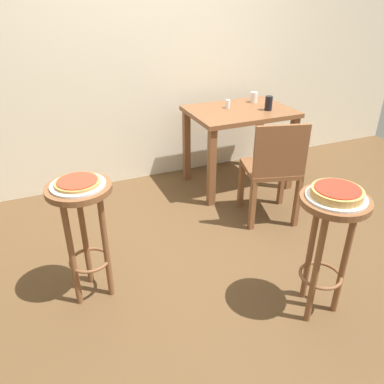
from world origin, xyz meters
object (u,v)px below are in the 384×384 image
serving_plate_foreground (336,197)px  cup_near_edge (269,103)px  pizza_middle (77,182)px  stool_middle (83,218)px  condiment_shaker (228,104)px  serving_plate_middle (78,185)px  dining_table (239,123)px  pizza_foreground (337,192)px  wooden_chair (274,168)px  stool_foreground (329,232)px  cup_far_edge (254,97)px

serving_plate_foreground → cup_near_edge: bearing=69.2°
cup_near_edge → pizza_middle: bearing=-153.6°
stool_middle → condiment_shaker: 1.84m
serving_plate_middle → pizza_middle: pizza_middle is taller
dining_table → stool_middle: bearing=-147.4°
pizza_foreground → cup_near_edge: (0.59, 1.54, 0.00)m
stool_middle → serving_plate_middle: 0.22m
condiment_shaker → wooden_chair: wooden_chair is taller
stool_foreground → stool_middle: 1.36m
pizza_foreground → condiment_shaker: pizza_foreground is taller
serving_plate_middle → serving_plate_foreground: bearing=-28.8°
serving_plate_foreground → condiment_shaker: condiment_shaker is taller
dining_table → cup_far_edge: cup_far_edge is taller
cup_near_edge → condiment_shaker: cup_near_edge is taller
condiment_shaker → dining_table: bearing=-44.1°
serving_plate_foreground → dining_table: (0.37, 1.66, -0.16)m
pizza_foreground → dining_table: bearing=77.4°
serving_plate_foreground → dining_table: size_ratio=0.34×
serving_plate_foreground → serving_plate_middle: size_ratio=1.04×
wooden_chair → serving_plate_middle: bearing=-168.4°
cup_near_edge → cup_far_edge: 0.27m
stool_middle → cup_near_edge: cup_near_edge is taller
serving_plate_middle → cup_far_edge: cup_far_edge is taller
dining_table → condiment_shaker: 0.20m
pizza_foreground → stool_middle: bearing=151.2°
wooden_chair → cup_far_edge: bearing=70.1°
stool_foreground → pizza_middle: pizza_middle is taller
stool_middle → dining_table: size_ratio=0.84×
pizza_foreground → serving_plate_middle: size_ratio=0.88×
serving_plate_middle → pizza_middle: size_ratio=1.22×
dining_table → pizza_foreground: bearing=-102.6°
serving_plate_middle → wooden_chair: bearing=11.6°
serving_plate_middle → pizza_middle: bearing=-90.0°
pizza_middle → cup_near_edge: (1.78, 0.88, 0.02)m
dining_table → wooden_chair: (-0.07, -0.69, -0.14)m
stool_foreground → cup_far_edge: bearing=71.6°
serving_plate_middle → condiment_shaker: size_ratio=3.98×
pizza_foreground → cup_near_edge: cup_near_edge is taller
serving_plate_middle → dining_table: size_ratio=0.33×
serving_plate_foreground → pizza_foreground: size_ratio=1.18×
stool_foreground → pizza_foreground: pizza_foreground is taller
serving_plate_foreground → wooden_chair: (0.30, 0.96, -0.30)m
cup_near_edge → cup_far_edge: bearing=86.6°
cup_near_edge → condiment_shaker: 0.36m
serving_plate_middle → dining_table: bearing=32.6°
stool_foreground → dining_table: (0.37, 1.66, 0.06)m
dining_table → serving_plate_foreground: bearing=-102.6°
cup_near_edge → wooden_chair: 0.72m
pizza_middle → cup_far_edge: (1.79, 1.16, 0.00)m
pizza_foreground → cup_far_edge: cup_far_edge is taller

